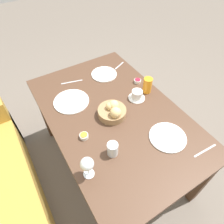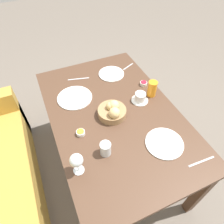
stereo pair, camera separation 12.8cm
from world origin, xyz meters
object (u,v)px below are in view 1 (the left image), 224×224
at_px(plate_near_left, 168,137).
at_px(jam_bowl_berry, 138,81).
at_px(plate_near_right, 104,74).
at_px(knife_silver, 72,82).
at_px(juice_glass, 147,85).
at_px(spoon_coffee, 119,66).
at_px(water_tumbler, 113,149).
at_px(bread_basket, 113,111).
at_px(plate_far_center, 71,101).
at_px(fork_silver, 205,151).
at_px(wine_glass, 87,165).
at_px(coffee_cup, 137,95).
at_px(jam_bowl_honey, 84,136).

bearing_deg(plate_near_left, jam_bowl_berry, -16.68).
height_order(plate_near_right, knife_silver, plate_near_right).
height_order(juice_glass, knife_silver, juice_glass).
relative_size(plate_near_right, spoon_coffee, 1.73).
bearing_deg(water_tumbler, juice_glass, -57.24).
bearing_deg(bread_basket, plate_near_right, -22.59).
bearing_deg(plate_far_center, plate_near_left, -147.67).
bearing_deg(plate_far_center, bread_basket, -144.88).
relative_size(bread_basket, water_tumbler, 2.18).
relative_size(juice_glass, fork_silver, 0.71).
bearing_deg(fork_silver, water_tumbler, 60.24).
bearing_deg(knife_silver, wine_glass, 162.85).
height_order(plate_near_left, juice_glass, juice_glass).
bearing_deg(plate_near_left, juice_glass, -20.64).
bearing_deg(bread_basket, coffee_cup, -78.05).
bearing_deg(plate_near_left, bread_basket, 29.98).
bearing_deg(coffee_cup, plate_near_right, 9.75).
xyz_separation_m(plate_far_center, spoon_coffee, (0.21, -0.57, -0.00)).
relative_size(plate_near_left, spoon_coffee, 1.89).
bearing_deg(jam_bowl_honey, spoon_coffee, -48.73).
height_order(wine_glass, spoon_coffee, wine_glass).
distance_m(plate_near_left, juice_glass, 0.46).
bearing_deg(knife_silver, fork_silver, -157.45).
bearing_deg(wine_glass, spoon_coffee, -42.13).
xyz_separation_m(jam_bowl_berry, fork_silver, (-0.76, 0.04, -0.01)).
height_order(plate_far_center, fork_silver, plate_far_center).
bearing_deg(spoon_coffee, water_tumbler, 144.56).
distance_m(jam_bowl_honey, knife_silver, 0.59).
relative_size(plate_near_left, knife_silver, 1.36).
bearing_deg(knife_silver, spoon_coffee, -91.25).
xyz_separation_m(plate_near_right, spoon_coffee, (0.04, -0.19, -0.00)).
xyz_separation_m(coffee_cup, knife_silver, (0.44, 0.35, -0.03)).
bearing_deg(bread_basket, jam_bowl_honey, 104.52).
bearing_deg(juice_glass, coffee_cup, 100.99).
height_order(plate_near_right, water_tumbler, water_tumbler).
distance_m(juice_glass, jam_bowl_berry, 0.14).
xyz_separation_m(jam_bowl_honey, fork_silver, (-0.48, -0.60, -0.01)).
xyz_separation_m(coffee_cup, fork_silver, (-0.60, -0.08, -0.03)).
distance_m(plate_near_left, knife_silver, 0.90).
relative_size(bread_basket, spoon_coffee, 1.58).
distance_m(juice_glass, water_tumbler, 0.63).
height_order(plate_near_right, jam_bowl_berry, jam_bowl_berry).
xyz_separation_m(water_tumbler, jam_bowl_berry, (0.47, -0.54, -0.03)).
relative_size(wine_glass, jam_bowl_berry, 2.71).
height_order(wine_glass, fork_silver, wine_glass).
height_order(bread_basket, spoon_coffee, bread_basket).
bearing_deg(jam_bowl_berry, bread_basket, 118.97).
distance_m(bread_basket, knife_silver, 0.51).
relative_size(plate_near_right, jam_bowl_berry, 3.85).
height_order(plate_far_center, knife_silver, plate_far_center).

